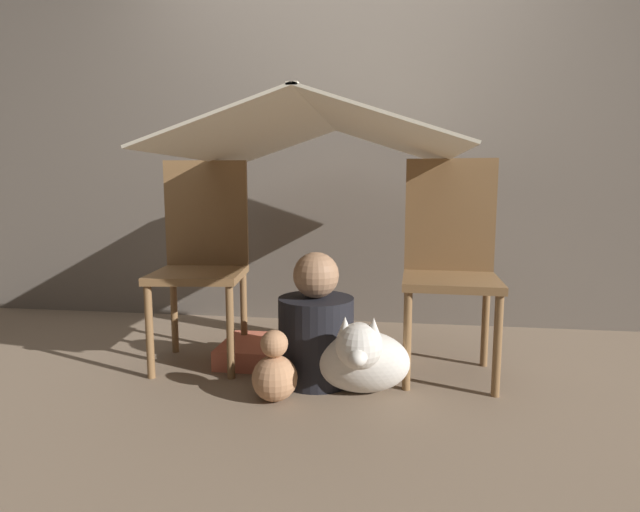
# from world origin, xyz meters

# --- Properties ---
(ground_plane) EXTENTS (8.80, 8.80, 0.00)m
(ground_plane) POSITION_xyz_m (0.00, 0.00, 0.00)
(ground_plane) COLOR #7A6651
(wall_back) EXTENTS (7.00, 0.05, 2.50)m
(wall_back) POSITION_xyz_m (0.00, 1.17, 1.25)
(wall_back) COLOR #6B6056
(wall_back) RESTS_ON ground_plane
(chair_left) EXTENTS (0.48, 0.48, 1.03)m
(chair_left) POSITION_xyz_m (-0.62, 0.30, 0.56)
(chair_left) COLOR brown
(chair_left) RESTS_ON ground_plane
(chair_right) EXTENTS (0.45, 0.45, 1.03)m
(chair_right) POSITION_xyz_m (0.61, 0.30, 0.56)
(chair_right) COLOR brown
(chair_right) RESTS_ON ground_plane
(sheet_canopy) EXTENTS (1.22, 1.32, 0.21)m
(sheet_canopy) POSITION_xyz_m (0.00, 0.21, 1.13)
(sheet_canopy) COLOR silver
(person_front) EXTENTS (0.35, 0.35, 0.60)m
(person_front) POSITION_xyz_m (-0.00, 0.08, 0.24)
(person_front) COLOR black
(person_front) RESTS_ON ground_plane
(dog) EXTENTS (0.42, 0.42, 0.37)m
(dog) POSITION_xyz_m (0.21, -0.05, 0.16)
(dog) COLOR silver
(dog) RESTS_ON ground_plane
(floor_cushion) EXTENTS (0.48, 0.38, 0.10)m
(floor_cushion) POSITION_xyz_m (-0.28, 0.30, 0.05)
(floor_cushion) COLOR #CC664C
(floor_cushion) RESTS_ON ground_plane
(plush_toy) EXTENTS (0.19, 0.19, 0.30)m
(plush_toy) POSITION_xyz_m (-0.14, -0.16, 0.12)
(plush_toy) COLOR tan
(plush_toy) RESTS_ON ground_plane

